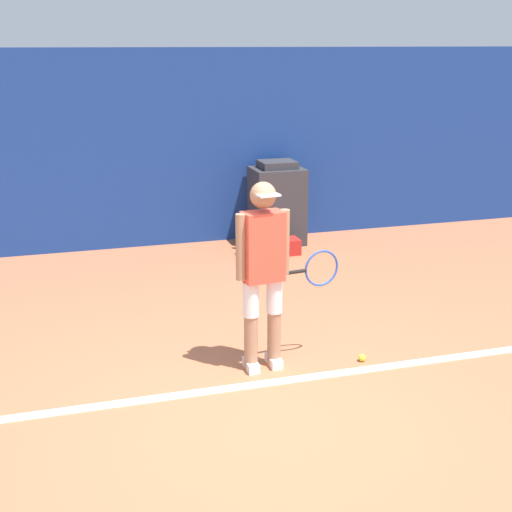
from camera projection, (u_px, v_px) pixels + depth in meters
The scene contains 8 objects.
ground_plane at pixel (271, 419), 5.39m from camera, with size 24.00×24.00×0.00m, color #B76642.
back_wall at pixel (157, 149), 9.68m from camera, with size 24.00×0.10×2.67m.
court_baseline at pixel (251, 385), 5.91m from camera, with size 21.60×0.10×0.01m.
tennis_player at pixel (264, 268), 6.00m from camera, with size 0.97×0.30×1.65m.
tennis_ball at pixel (362, 358), 6.36m from camera, with size 0.07×0.07×0.07m.
covered_chair at pixel (277, 204), 9.98m from camera, with size 0.71×0.60×1.17m.
equipment_bag at pixel (270, 248), 9.51m from camera, with size 0.78×0.29×0.21m.
water_bottle at pixel (239, 242), 9.80m from camera, with size 0.07×0.07×0.21m.
Camera 1 is at (-1.49, -4.57, 2.74)m, focal length 50.00 mm.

